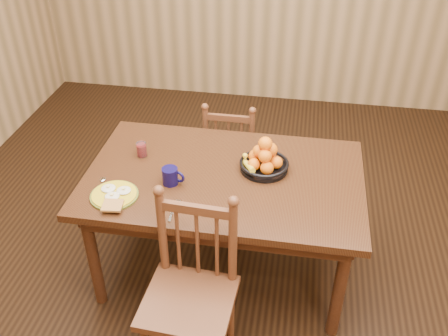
% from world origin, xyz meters
% --- Properties ---
extents(room, '(4.52, 5.02, 2.72)m').
position_xyz_m(room, '(0.00, 0.00, 1.35)').
color(room, black).
rests_on(room, ground).
extents(dining_table, '(1.60, 1.00, 0.75)m').
position_xyz_m(dining_table, '(0.00, 0.00, 0.67)').
color(dining_table, black).
rests_on(dining_table, ground).
extents(chair_far, '(0.39, 0.38, 0.86)m').
position_xyz_m(chair_far, '(-0.07, 0.72, 0.42)').
color(chair_far, '#4E2917').
rests_on(chair_far, ground).
extents(chair_near, '(0.47, 0.45, 0.99)m').
position_xyz_m(chair_near, '(-0.06, -0.66, 0.48)').
color(chair_near, '#4E2917').
rests_on(chair_near, ground).
extents(breakfast_plate, '(0.26, 0.29, 0.04)m').
position_xyz_m(breakfast_plate, '(-0.56, -0.30, 0.76)').
color(breakfast_plate, '#59601E').
rests_on(breakfast_plate, dining_table).
extents(fork, '(0.04, 0.18, 0.00)m').
position_xyz_m(fork, '(-0.21, -0.35, 0.75)').
color(fork, silver).
rests_on(fork, dining_table).
extents(spoon, '(0.06, 0.15, 0.01)m').
position_xyz_m(spoon, '(-0.67, -0.19, 0.75)').
color(spoon, silver).
rests_on(spoon, dining_table).
extents(coffee_mug, '(0.13, 0.09, 0.10)m').
position_xyz_m(coffee_mug, '(-0.28, -0.13, 0.80)').
color(coffee_mug, '#0D0935').
rests_on(coffee_mug, dining_table).
extents(juice_glass, '(0.06, 0.06, 0.09)m').
position_xyz_m(juice_glass, '(-0.53, 0.12, 0.79)').
color(juice_glass, silver).
rests_on(juice_glass, dining_table).
extents(fruit_bowl, '(0.29, 0.29, 0.22)m').
position_xyz_m(fruit_bowl, '(0.22, 0.09, 0.81)').
color(fruit_bowl, black).
rests_on(fruit_bowl, dining_table).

